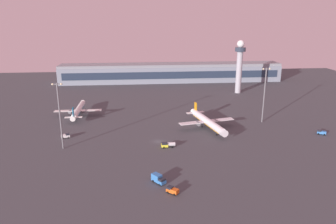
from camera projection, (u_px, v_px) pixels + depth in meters
name	position (u px, v px, depth m)	size (l,w,h in m)	color
ground_plane	(158.00, 142.00, 151.69)	(416.00, 416.00, 0.00)	#424449
terminal_building	(171.00, 73.00, 290.06)	(198.19, 22.40, 16.40)	gray
control_tower	(240.00, 63.00, 242.59)	(8.00, 8.00, 40.23)	#A8A8B2
airplane_mid_apron	(207.00, 121.00, 168.80)	(30.67, 39.14, 10.13)	white
airplane_near_gate	(78.00, 110.00, 190.25)	(27.61, 35.55, 9.14)	silver
fuel_truck	(168.00, 145.00, 144.68)	(6.41, 2.69, 2.35)	yellow
cargo_loader	(172.00, 190.00, 107.01)	(4.42, 4.17, 2.25)	#D85919
baggage_tractor	(321.00, 132.00, 160.53)	(4.57, 3.76, 2.25)	#3372BF
maintenance_van	(66.00, 136.00, 155.77)	(4.52, 3.05, 2.25)	white
catering_truck	(158.00, 179.00, 113.74)	(5.35, 5.89, 3.05)	#3372BF
apron_light_west	(264.00, 92.00, 174.91)	(4.80, 0.90, 30.69)	slate
apron_light_east	(60.00, 112.00, 139.00)	(4.80, 0.90, 30.13)	slate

